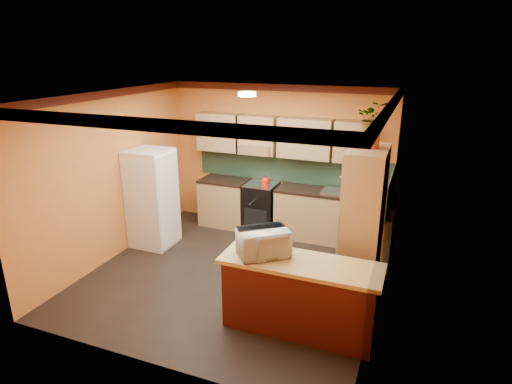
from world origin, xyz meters
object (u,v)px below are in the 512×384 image
at_px(base_cabinets_back, 293,212).
at_px(stove, 261,207).
at_px(fridge, 152,198).
at_px(breakfast_bar, 299,298).
at_px(microwave, 263,243).
at_px(pantry, 363,225).

distance_m(base_cabinets_back, stove, 0.63).
distance_m(fridge, breakfast_bar, 3.40).
bearing_deg(stove, base_cabinets_back, 0.00).
bearing_deg(microwave, stove, 73.10).
distance_m(pantry, microwave, 1.48).
height_order(base_cabinets_back, breakfast_bar, same).
bearing_deg(breakfast_bar, microwave, 180.00).
distance_m(fridge, pantry, 3.63).
height_order(breakfast_bar, microwave, microwave).
xyz_separation_m(base_cabinets_back, pantry, (1.45, -1.65, 0.61)).
bearing_deg(base_cabinets_back, microwave, -81.04).
xyz_separation_m(base_cabinets_back, stove, (-0.62, -0.00, 0.02)).
distance_m(stove, fridge, 2.02).
bearing_deg(microwave, breakfast_bar, -38.05).
bearing_deg(base_cabinets_back, pantry, -48.66).
relative_size(pantry, breakfast_bar, 1.17).
xyz_separation_m(fridge, breakfast_bar, (3.05, -1.45, -0.41)).
relative_size(breakfast_bar, microwave, 3.04).
height_order(pantry, breakfast_bar, pantry).
height_order(base_cabinets_back, microwave, microwave).
xyz_separation_m(stove, pantry, (2.08, -1.65, 0.59)).
distance_m(base_cabinets_back, breakfast_bar, 2.87).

